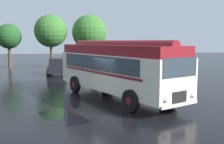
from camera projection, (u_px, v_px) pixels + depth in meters
name	position (u px, v px, depth m)	size (l,w,h in m)	color
ground_plane	(115.00, 101.00, 15.19)	(120.00, 120.00, 0.00)	black
vintage_bus	(116.00, 67.00, 15.87)	(6.59, 10.15, 3.49)	silver
car_near_left	(57.00, 66.00, 27.16)	(1.97, 4.21, 1.66)	black
car_mid_left	(84.00, 66.00, 27.21)	(2.24, 4.34, 1.66)	#B7BABF
car_mid_right	(112.00, 65.00, 28.45)	(2.23, 4.33, 1.66)	black
car_far_right	(136.00, 65.00, 28.39)	(2.14, 4.29, 1.66)	maroon
tree_far_left	(9.00, 37.00, 32.02)	(3.02, 3.02, 5.55)	#4C3823
tree_left_of_centre	(52.00, 31.00, 32.32)	(4.02, 4.02, 6.70)	#4C3823
tree_centre	(90.00, 32.00, 33.33)	(4.41, 4.41, 6.78)	#4C3823
puddle_patch	(68.00, 115.00, 12.22)	(3.19, 3.19, 0.01)	black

